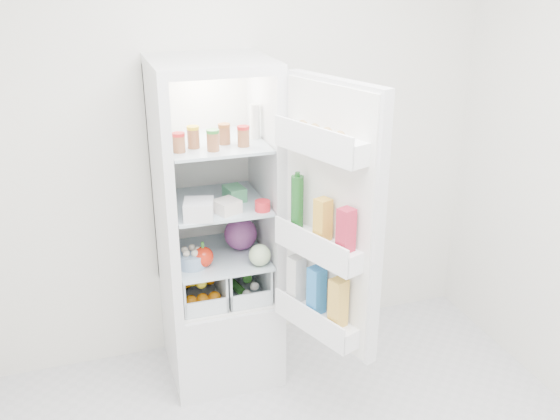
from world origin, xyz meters
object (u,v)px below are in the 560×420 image
object	(u,v)px
red_cabbage	(241,234)
mushroom_bowl	(192,260)
fridge_door	(328,226)
refrigerator	(217,263)

from	to	relation	value
red_cabbage	mushroom_bowl	xyz separation A→B (m)	(-0.30, -0.12, -0.05)
mushroom_bowl	fridge_door	world-z (taller)	fridge_door
refrigerator	fridge_door	bearing A→B (deg)	-56.64
red_cabbage	fridge_door	bearing A→B (deg)	-65.02
red_cabbage	mushroom_bowl	bearing A→B (deg)	-157.64
refrigerator	red_cabbage	distance (m)	0.22
refrigerator	mushroom_bowl	world-z (taller)	refrigerator
red_cabbage	refrigerator	bearing A→B (deg)	166.23
fridge_door	mushroom_bowl	bearing A→B (deg)	30.35
mushroom_bowl	fridge_door	distance (m)	0.80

